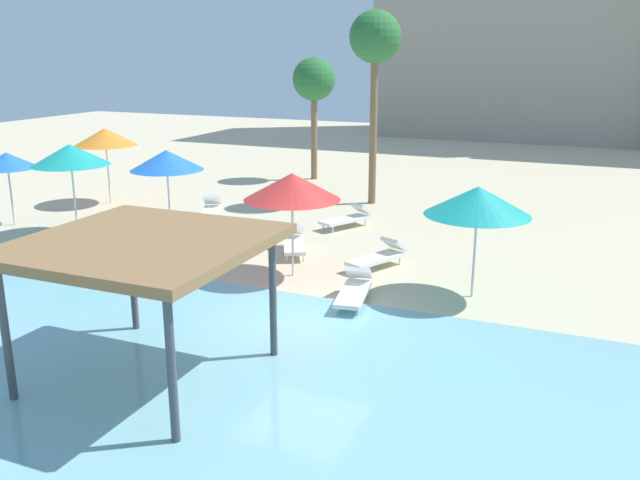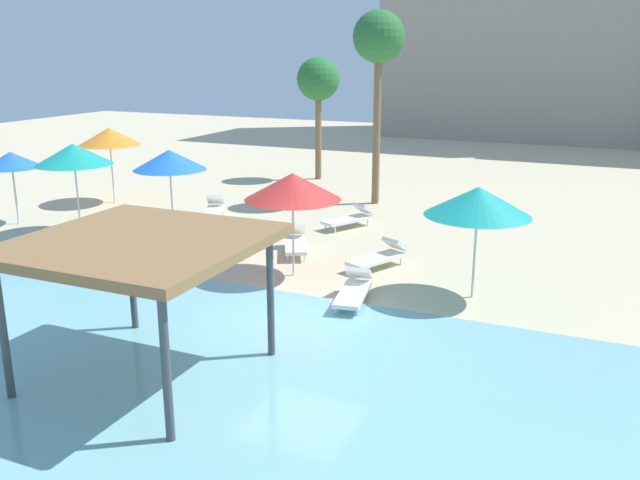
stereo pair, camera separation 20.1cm
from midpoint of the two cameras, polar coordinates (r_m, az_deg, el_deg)
The scene contains 17 objects.
ground_plane at distance 14.87m, azimuth -1.23°, elevation -6.93°, with size 80.00×80.00×0.00m, color beige.
lagoon_water at distance 10.86m, azimuth -13.53°, elevation -16.46°, with size 44.00×13.50×0.04m, color #7AB7C1.
shade_pavilion at distance 12.05m, azimuth -14.38°, elevation -0.61°, with size 3.97×3.97×2.61m.
beach_umbrella_red_1 at distance 17.25m, azimuth -1.98°, elevation 4.52°, with size 2.49×2.49×2.72m.
beach_umbrella_blue_2 at distance 22.86m, azimuth -12.30°, elevation 6.61°, with size 2.40×2.40×2.58m.
beach_umbrella_teal_3 at distance 16.09m, azimuth 13.49°, elevation 3.18°, with size 2.48×2.48×2.69m.
beach_umbrella_blue_4 at distance 24.83m, azimuth -24.33°, elevation 6.16°, with size 1.93×1.93×2.46m.
beach_umbrella_orange_5 at distance 27.10m, azimuth -17.09°, elevation 8.31°, with size 2.36×2.36×2.88m.
beach_umbrella_teal_7 at distance 22.71m, azimuth -19.78°, elevation 6.80°, with size 2.40×2.40×2.90m.
lounge_chair_0 at distance 19.76m, azimuth -1.80°, elevation -0.13°, with size 1.39×1.96×0.74m.
lounge_chair_2 at distance 22.62m, azimuth 2.86°, elevation 1.91°, with size 1.40×1.96×0.74m.
lounge_chair_3 at distance 15.90m, azimuth 3.24°, elevation -4.14°, with size 0.93×1.97×0.74m.
lounge_chair_4 at distance 18.48m, azimuth 5.45°, elevation -1.32°, with size 1.32×1.98×0.74m.
lounge_chair_5 at distance 24.07m, azimuth -8.65°, elevation 2.59°, with size 1.37×1.97×0.74m.
lounge_chair_6 at distance 21.08m, azimuth -15.23°, elevation 0.33°, with size 1.38×1.97×0.74m.
palm_tree_0 at distance 30.76m, azimuth 0.05°, elevation 13.19°, with size 1.90×1.90×5.42m.
palm_tree_1 at distance 25.69m, azimuth 5.18°, elevation 16.22°, with size 1.90×1.90×7.13m.
Camera 2 is at (5.92, -12.38, 5.73)m, focal length 38.05 mm.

